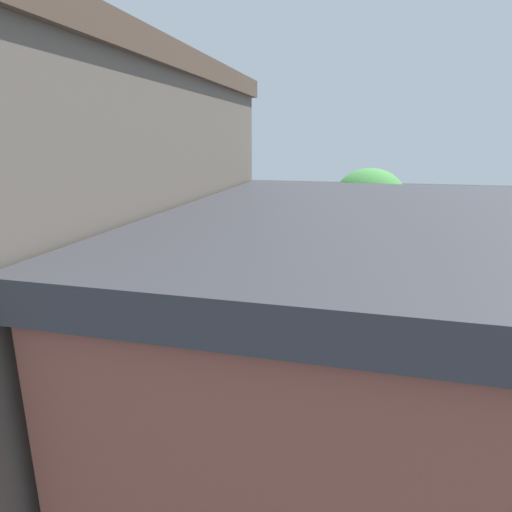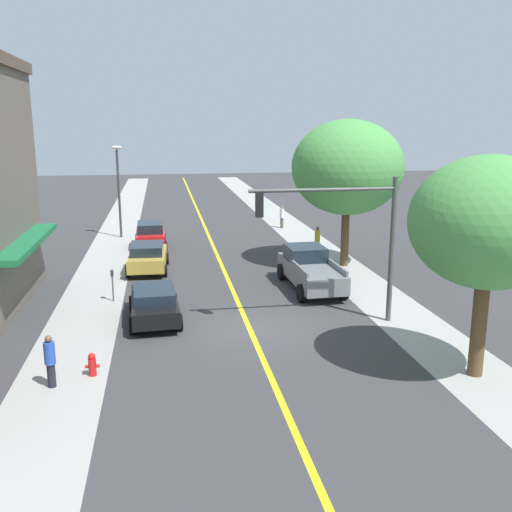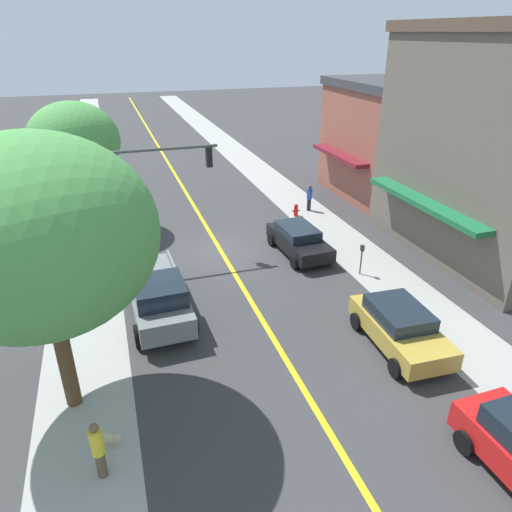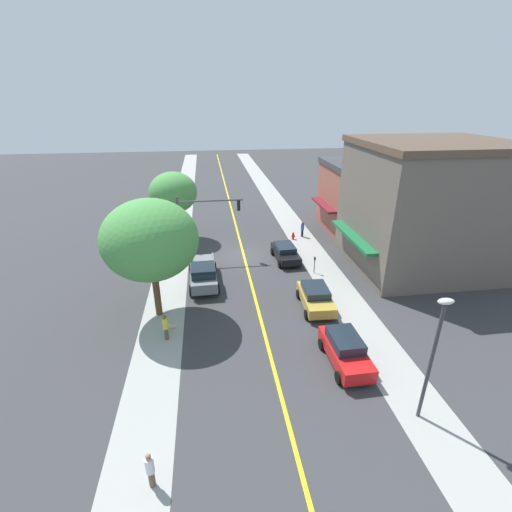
{
  "view_description": "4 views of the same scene",
  "coord_description": "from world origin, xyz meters",
  "px_view_note": "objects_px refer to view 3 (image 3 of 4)",
  "views": [
    {
      "loc": [
        -23.21,
        -4.97,
        8.57
      ],
      "look_at": [
        1.43,
        1.28,
        1.7
      ],
      "focal_mm": 30.29,
      "sensor_mm": 36.0,
      "label": 1
    },
    {
      "loc": [
        -3.1,
        -20.29,
        7.61
      ],
      "look_at": [
        1.09,
        5.0,
        1.65
      ],
      "focal_mm": 39.88,
      "sensor_mm": 36.0,
      "label": 2
    },
    {
      "loc": [
        4.77,
        20.55,
        9.88
      ],
      "look_at": [
        -0.1,
        5.46,
        2.19
      ],
      "focal_mm": 32.55,
      "sensor_mm": 36.0,
      "label": 3
    },
    {
      "loc": [
        3.05,
        30.3,
        13.48
      ],
      "look_at": [
        -0.57,
        4.1,
        1.7
      ],
      "focal_mm": 25.39,
      "sensor_mm": 36.0,
      "label": 4
    }
  ],
  "objects_px": {
    "traffic_light_mast": "(137,182)",
    "grey_pickup_truck": "(158,294)",
    "street_tree_left_near": "(74,141)",
    "pedestrian_blue_shirt": "(309,197)",
    "fire_hydrant": "(296,210)",
    "parking_meter": "(362,255)",
    "street_tree_right_corner": "(38,236)",
    "black_sedan_left_curb": "(299,240)",
    "pedestrian_yellow_shirt": "(98,449)",
    "gold_sedan_left_curb": "(400,327)",
    "small_dog": "(109,438)"
  },
  "relations": [
    {
      "from": "street_tree_left_near",
      "to": "fire_hydrant",
      "type": "xyz_separation_m",
      "value": [
        -11.74,
        1.87,
        -4.42
      ]
    },
    {
      "from": "street_tree_left_near",
      "to": "grey_pickup_truck",
      "type": "xyz_separation_m",
      "value": [
        -2.63,
        10.21,
        -3.86
      ]
    },
    {
      "from": "fire_hydrant",
      "to": "pedestrian_blue_shirt",
      "type": "bearing_deg",
      "value": -151.1
    },
    {
      "from": "fire_hydrant",
      "to": "gold_sedan_left_curb",
      "type": "bearing_deg",
      "value": 83.52
    },
    {
      "from": "street_tree_right_corner",
      "to": "black_sedan_left_curb",
      "type": "xyz_separation_m",
      "value": [
        -10.24,
        -7.46,
        -4.62
      ]
    },
    {
      "from": "grey_pickup_truck",
      "to": "pedestrian_yellow_shirt",
      "type": "height_order",
      "value": "grey_pickup_truck"
    },
    {
      "from": "traffic_light_mast",
      "to": "black_sedan_left_curb",
      "type": "relative_size",
      "value": 1.33
    },
    {
      "from": "black_sedan_left_curb",
      "to": "pedestrian_yellow_shirt",
      "type": "xyz_separation_m",
      "value": [
        9.5,
        10.34,
        0.17
      ]
    },
    {
      "from": "traffic_light_mast",
      "to": "grey_pickup_truck",
      "type": "relative_size",
      "value": 1.03
    },
    {
      "from": "gold_sedan_left_curb",
      "to": "grey_pickup_truck",
      "type": "height_order",
      "value": "grey_pickup_truck"
    },
    {
      "from": "parking_meter",
      "to": "traffic_light_mast",
      "type": "relative_size",
      "value": 0.25
    },
    {
      "from": "parking_meter",
      "to": "grey_pickup_truck",
      "type": "bearing_deg",
      "value": 4.03
    },
    {
      "from": "black_sedan_left_curb",
      "to": "gold_sedan_left_curb",
      "type": "height_order",
      "value": "gold_sedan_left_curb"
    },
    {
      "from": "street_tree_left_near",
      "to": "small_dog",
      "type": "relative_size",
      "value": 10.41
    },
    {
      "from": "traffic_light_mast",
      "to": "grey_pickup_truck",
      "type": "distance_m",
      "value": 5.82
    },
    {
      "from": "traffic_light_mast",
      "to": "gold_sedan_left_curb",
      "type": "xyz_separation_m",
      "value": [
        -7.67,
        9.5,
        -3.09
      ]
    },
    {
      "from": "pedestrian_blue_shirt",
      "to": "fire_hydrant",
      "type": "bearing_deg",
      "value": -13.09
    },
    {
      "from": "pedestrian_blue_shirt",
      "to": "small_dog",
      "type": "height_order",
      "value": "pedestrian_blue_shirt"
    },
    {
      "from": "parking_meter",
      "to": "pedestrian_yellow_shirt",
      "type": "distance_m",
      "value": 13.56
    },
    {
      "from": "street_tree_right_corner",
      "to": "pedestrian_yellow_shirt",
      "type": "bearing_deg",
      "value": 104.45
    },
    {
      "from": "street_tree_right_corner",
      "to": "traffic_light_mast",
      "type": "relative_size",
      "value": 1.39
    },
    {
      "from": "black_sedan_left_curb",
      "to": "grey_pickup_truck",
      "type": "relative_size",
      "value": 0.77
    },
    {
      "from": "parking_meter",
      "to": "traffic_light_mast",
      "type": "xyz_separation_m",
      "value": [
        9.09,
        -4.37,
        2.95
      ]
    },
    {
      "from": "pedestrian_yellow_shirt",
      "to": "grey_pickup_truck",
      "type": "bearing_deg",
      "value": -91.23
    },
    {
      "from": "pedestrian_yellow_shirt",
      "to": "street_tree_right_corner",
      "type": "bearing_deg",
      "value": -58.51
    },
    {
      "from": "street_tree_left_near",
      "to": "fire_hydrant",
      "type": "height_order",
      "value": "street_tree_left_near"
    },
    {
      "from": "pedestrian_blue_shirt",
      "to": "parking_meter",
      "type": "bearing_deg",
      "value": 40.2
    },
    {
      "from": "black_sedan_left_curb",
      "to": "fire_hydrant",
      "type": "bearing_deg",
      "value": 156.16
    },
    {
      "from": "gold_sedan_left_curb",
      "to": "pedestrian_yellow_shirt",
      "type": "relative_size",
      "value": 2.48
    },
    {
      "from": "street_tree_left_near",
      "to": "gold_sedan_left_curb",
      "type": "bearing_deg",
      "value": 124.96
    },
    {
      "from": "grey_pickup_truck",
      "to": "gold_sedan_left_curb",
      "type": "bearing_deg",
      "value": 57.91
    },
    {
      "from": "traffic_light_mast",
      "to": "gold_sedan_left_curb",
      "type": "height_order",
      "value": "traffic_light_mast"
    },
    {
      "from": "pedestrian_yellow_shirt",
      "to": "small_dog",
      "type": "height_order",
      "value": "pedestrian_yellow_shirt"
    },
    {
      "from": "street_tree_left_near",
      "to": "grey_pickup_truck",
      "type": "relative_size",
      "value": 1.22
    },
    {
      "from": "black_sedan_left_curb",
      "to": "grey_pickup_truck",
      "type": "distance_m",
      "value": 8.05
    },
    {
      "from": "pedestrian_blue_shirt",
      "to": "pedestrian_yellow_shirt",
      "type": "distance_m",
      "value": 20.11
    },
    {
      "from": "street_tree_right_corner",
      "to": "fire_hydrant",
      "type": "distance_m",
      "value": 17.96
    },
    {
      "from": "street_tree_left_near",
      "to": "street_tree_right_corner",
      "type": "bearing_deg",
      "value": 88.53
    },
    {
      "from": "street_tree_left_near",
      "to": "black_sedan_left_curb",
      "type": "bearing_deg",
      "value": 145.82
    },
    {
      "from": "parking_meter",
      "to": "traffic_light_mast",
      "type": "bearing_deg",
      "value": -25.69
    },
    {
      "from": "pedestrian_yellow_shirt",
      "to": "black_sedan_left_curb",
      "type": "bearing_deg",
      "value": -115.54
    },
    {
      "from": "fire_hydrant",
      "to": "grey_pickup_truck",
      "type": "bearing_deg",
      "value": 42.51
    },
    {
      "from": "traffic_light_mast",
      "to": "black_sedan_left_curb",
      "type": "bearing_deg",
      "value": -11.72
    },
    {
      "from": "fire_hydrant",
      "to": "black_sedan_left_curb",
      "type": "relative_size",
      "value": 0.17
    },
    {
      "from": "traffic_light_mast",
      "to": "grey_pickup_truck",
      "type": "bearing_deg",
      "value": -89.68
    },
    {
      "from": "pedestrian_blue_shirt",
      "to": "pedestrian_yellow_shirt",
      "type": "xyz_separation_m",
      "value": [
        12.46,
        15.78,
        0.04
      ]
    },
    {
      "from": "street_tree_left_near",
      "to": "gold_sedan_left_curb",
      "type": "distance_m",
      "value": 18.38
    },
    {
      "from": "fire_hydrant",
      "to": "gold_sedan_left_curb",
      "type": "relative_size",
      "value": 0.18
    },
    {
      "from": "street_tree_left_near",
      "to": "black_sedan_left_curb",
      "type": "height_order",
      "value": "street_tree_left_near"
    },
    {
      "from": "traffic_light_mast",
      "to": "street_tree_right_corner",
      "type": "bearing_deg",
      "value": -108.33
    }
  ]
}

